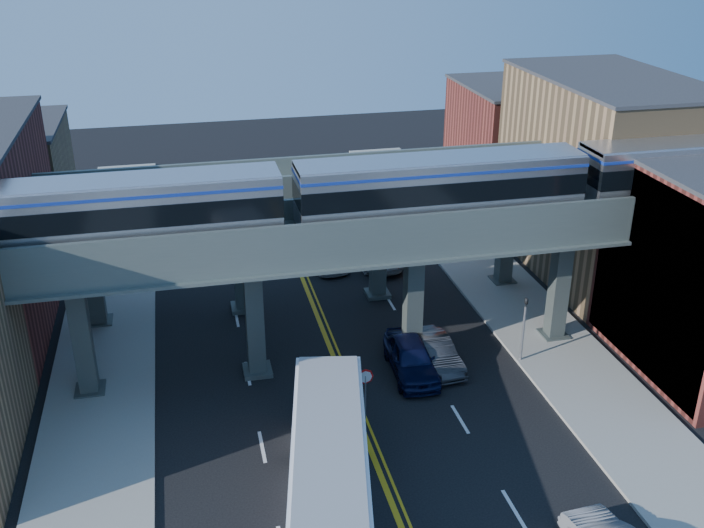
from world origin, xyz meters
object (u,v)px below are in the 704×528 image
at_px(stop_sign, 365,386).
at_px(transit_bus, 330,486).
at_px(traffic_signal, 524,322).
at_px(car_lane_b, 435,352).
at_px(car_lane_d, 324,252).
at_px(car_lane_a, 411,358).
at_px(car_lane_c, 374,251).
at_px(transit_train, 440,186).

distance_m(stop_sign, transit_bus, 6.71).
bearing_deg(traffic_signal, car_lane_b, 170.60).
relative_size(car_lane_b, car_lane_d, 0.87).
distance_m(car_lane_a, car_lane_c, 13.56).
height_order(stop_sign, car_lane_d, stop_sign).
relative_size(car_lane_c, car_lane_d, 1.09).
bearing_deg(traffic_signal, car_lane_c, 107.09).
distance_m(traffic_signal, car_lane_d, 16.20).
relative_size(car_lane_a, car_lane_d, 0.98).
relative_size(transit_train, car_lane_c, 7.57).
distance_m(transit_train, stop_sign, 10.11).
xyz_separation_m(transit_bus, car_lane_c, (7.51, 22.83, -0.92)).
height_order(traffic_signal, car_lane_c, traffic_signal).
distance_m(transit_bus, car_lane_d, 23.82).
height_order(stop_sign, car_lane_b, stop_sign).
relative_size(traffic_signal, car_lane_c, 0.72).
height_order(transit_bus, car_lane_d, transit_bus).
height_order(transit_train, transit_bus, transit_train).
distance_m(transit_bus, car_lane_b, 12.32).
height_order(traffic_signal, transit_bus, traffic_signal).
xyz_separation_m(transit_train, car_lane_a, (-1.70, -1.72, -8.22)).
bearing_deg(car_lane_a, stop_sign, -131.14).
bearing_deg(transit_train, car_lane_c, 90.83).
bearing_deg(traffic_signal, stop_sign, -161.37).
xyz_separation_m(car_lane_a, car_lane_d, (-1.65, 14.05, -0.12)).
height_order(transit_train, traffic_signal, transit_train).
bearing_deg(traffic_signal, car_lane_d, 117.32).
bearing_deg(transit_train, traffic_signal, -26.24).
relative_size(car_lane_a, car_lane_c, 0.90).
bearing_deg(transit_train, transit_bus, -124.74).
bearing_deg(car_lane_d, car_lane_c, -17.06).
height_order(transit_bus, car_lane_b, transit_bus).
xyz_separation_m(transit_train, transit_bus, (-7.68, -11.08, -7.39)).
height_order(car_lane_a, car_lane_b, car_lane_a).
xyz_separation_m(transit_train, car_lane_c, (-0.17, 11.75, -8.31)).
xyz_separation_m(transit_bus, car_lane_b, (7.41, 9.79, -0.96)).
bearing_deg(transit_bus, traffic_signal, -41.29).
height_order(stop_sign, car_lane_c, stop_sign).
distance_m(transit_train, car_lane_c, 14.39).
xyz_separation_m(stop_sign, car_lane_b, (4.57, 3.72, -1.01)).
bearing_deg(car_lane_d, transit_train, -81.58).
height_order(transit_train, car_lane_b, transit_train).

